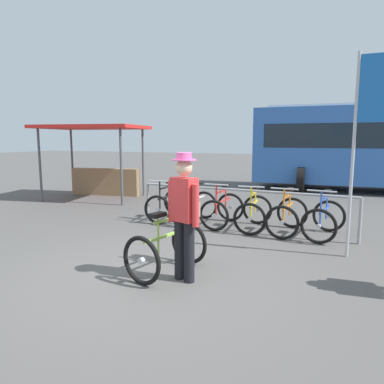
# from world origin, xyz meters

# --- Properties ---
(ground_plane) EXTENTS (80.00, 80.00, 0.00)m
(ground_plane) POSITION_xyz_m (0.00, 0.00, 0.00)
(ground_plane) COLOR #514F4C
(bike_rack_rail) EXTENTS (4.60, 0.36, 0.88)m
(bike_rack_rail) POSITION_xyz_m (0.54, 2.95, 0.70)
(bike_rack_rail) COLOR #99999E
(bike_rack_rail) RESTS_ON ground
(racked_bike_black) EXTENTS (0.69, 1.11, 0.97)m
(racked_bike_black) POSITION_xyz_m (-1.30, 3.25, 0.37)
(racked_bike_black) COLOR black
(racked_bike_black) RESTS_ON ground
(racked_bike_white) EXTENTS (0.82, 1.19, 0.97)m
(racked_bike_white) POSITION_xyz_m (-0.60, 3.20, 0.37)
(racked_bike_white) COLOR black
(racked_bike_white) RESTS_ON ground
(racked_bike_red) EXTENTS (0.71, 1.13, 0.97)m
(racked_bike_red) POSITION_xyz_m (0.10, 3.15, 0.37)
(racked_bike_red) COLOR black
(racked_bike_red) RESTS_ON ground
(racked_bike_yellow) EXTENTS (0.73, 1.13, 0.97)m
(racked_bike_yellow) POSITION_xyz_m (0.80, 3.11, 0.37)
(racked_bike_yellow) COLOR black
(racked_bike_yellow) RESTS_ON ground
(racked_bike_orange) EXTENTS (0.73, 1.13, 0.97)m
(racked_bike_orange) POSITION_xyz_m (1.50, 3.06, 0.37)
(racked_bike_orange) COLOR black
(racked_bike_orange) RESTS_ON ground
(racked_bike_blue) EXTENTS (0.81, 1.18, 0.97)m
(racked_bike_blue) POSITION_xyz_m (2.19, 3.02, 0.37)
(racked_bike_blue) COLOR black
(racked_bike_blue) RESTS_ON ground
(featured_bicycle) EXTENTS (0.90, 1.25, 1.09)m
(featured_bicycle) POSITION_xyz_m (0.26, 0.30, 0.49)
(featured_bicycle) COLOR black
(featured_bicycle) RESTS_ON ground
(person_with_featured_bike) EXTENTS (0.50, 0.32, 1.72)m
(person_with_featured_bike) POSITION_xyz_m (0.56, 0.04, 0.95)
(person_with_featured_bike) COLOR black
(person_with_featured_bike) RESTS_ON ground
(market_stall) EXTENTS (3.46, 2.82, 2.30)m
(market_stall) POSITION_xyz_m (-4.83, 5.39, 1.39)
(market_stall) COLOR #4C4C51
(market_stall) RESTS_ON ground
(banner_flag) EXTENTS (0.45, 0.05, 3.20)m
(banner_flag) POSITION_xyz_m (2.73, 1.95, 2.23)
(banner_flag) COLOR #B2B2B7
(banner_flag) RESTS_ON ground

